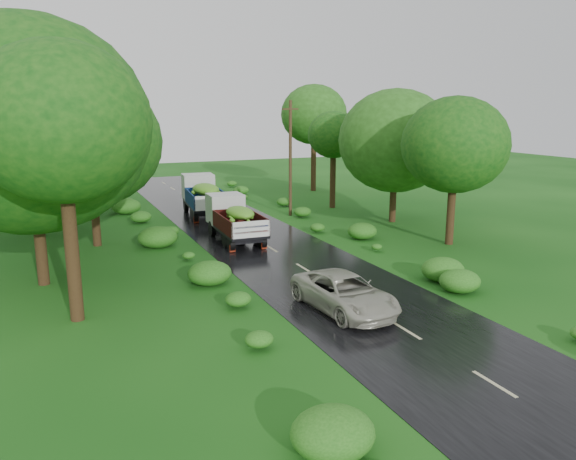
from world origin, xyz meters
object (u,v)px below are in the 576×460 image
truck_near (234,217)px  car (344,293)px  truck_far (203,194)px  utility_pole (290,157)px

truck_near → car: truck_near is taller
truck_far → utility_pole: bearing=-19.6°
car → utility_pole: bearing=67.3°
truck_near → utility_pole: bearing=45.0°
truck_far → car: 20.11m
car → truck_far: bearing=84.5°
truck_near → car: size_ratio=1.20×
truck_far → truck_near: bearing=-87.5°
truck_near → truck_far: bearing=88.8°
utility_pole → car: bearing=-125.2°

